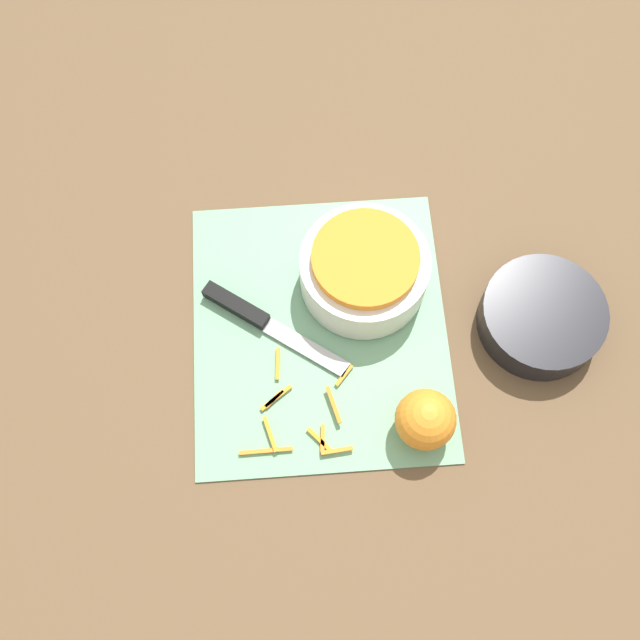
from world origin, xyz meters
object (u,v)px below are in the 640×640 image
object	(u,v)px
bowl_speckled	(364,270)
bowl_dark	(541,317)
orange_left	(425,420)
knife	(251,314)

from	to	relation	value
bowl_speckled	bowl_dark	distance (m)	0.24
bowl_dark	orange_left	bearing A→B (deg)	-52.80
orange_left	knife	bearing A→B (deg)	-128.38
bowl_dark	knife	world-z (taller)	bowl_dark
bowl_speckled	bowl_dark	world-z (taller)	bowl_speckled
knife	bowl_speckled	bearing A→B (deg)	49.85
knife	orange_left	bearing A→B (deg)	-3.02
bowl_speckled	bowl_dark	xyz separation A→B (m)	(0.08, 0.23, -0.02)
bowl_dark	bowl_speckled	bearing A→B (deg)	-108.43
bowl_speckled	orange_left	distance (m)	0.21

